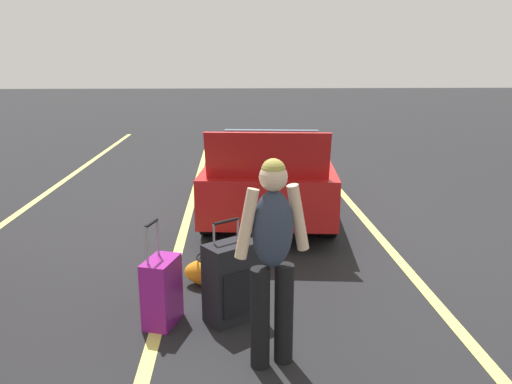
# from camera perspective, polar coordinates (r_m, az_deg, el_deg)

# --- Properties ---
(ground_plane) EXTENTS (80.00, 80.00, 0.00)m
(ground_plane) POSITION_cam_1_polar(r_m,az_deg,el_deg) (8.16, 1.63, -1.95)
(ground_plane) COLOR black
(lot_line_near) EXTENTS (18.00, 0.12, 0.01)m
(lot_line_near) POSITION_cam_1_polar(r_m,az_deg,el_deg) (8.38, 11.14, -1.78)
(lot_line_near) COLOR #EAE066
(lot_line_near) RESTS_ON ground_plane
(lot_line_mid) EXTENTS (18.00, 0.12, 0.01)m
(lot_line_mid) POSITION_cam_1_polar(r_m,az_deg,el_deg) (8.16, -7.59, -2.06)
(lot_line_mid) COLOR #EAE066
(lot_line_mid) RESTS_ON ground_plane
(lot_line_far) EXTENTS (18.00, 0.12, 0.01)m
(lot_line_far) POSITION_cam_1_polar(r_m,az_deg,el_deg) (8.81, -25.38, -2.13)
(lot_line_far) COLOR #EAE066
(lot_line_far) RESTS_ON ground_plane
(convertible_car) EXTENTS (4.29, 2.16, 1.53)m
(convertible_car) POSITION_cam_1_polar(r_m,az_deg,el_deg) (8.20, 1.69, 2.41)
(convertible_car) COLOR red
(convertible_car) RESTS_ON ground_plane
(suitcase_large_black) EXTENTS (0.51, 0.55, 0.94)m
(suitcase_large_black) POSITION_cam_1_polar(r_m,az_deg,el_deg) (4.65, -2.76, -10.17)
(suitcase_large_black) COLOR black
(suitcase_large_black) RESTS_ON ground_plane
(suitcase_medium_bright) EXTENTS (0.45, 0.35, 0.97)m
(suitcase_medium_bright) POSITION_cam_1_polar(r_m,az_deg,el_deg) (4.67, -10.69, -11.06)
(suitcase_medium_bright) COLOR #991E8C
(suitcase_medium_bright) RESTS_ON ground_plane
(duffel_bag) EXTENTS (0.44, 0.69, 0.34)m
(duffel_bag) POSITION_cam_1_polar(r_m,az_deg,el_deg) (5.39, -4.83, -9.08)
(duffel_bag) COLOR orange
(duffel_bag) RESTS_ON ground_plane
(traveler_person) EXTENTS (0.31, 0.60, 1.65)m
(traveler_person) POSITION_cam_1_polar(r_m,az_deg,el_deg) (3.77, 1.91, -6.99)
(traveler_person) COLOR black
(traveler_person) RESTS_ON ground_plane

